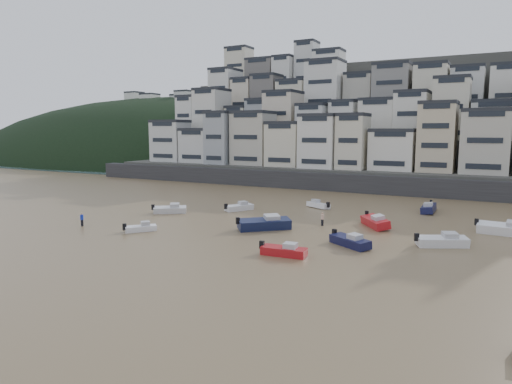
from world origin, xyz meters
The scene contains 18 objects.
ground centered at (0.00, 0.00, 0.00)m, with size 400.00×400.00×0.00m, color olive.
sea_strip centered at (-110.00, 145.00, 0.01)m, with size 340.00×340.00×0.00m, color slate.
harbor_wall centered at (10.00, 65.00, 1.75)m, with size 140.00×3.00×3.50m, color #38383A.
hillside centered at (14.73, 104.84, 13.01)m, with size 141.04×66.00×50.00m.
headland centered at (-95.00, 135.00, 0.02)m, with size 216.00×135.00×53.33m.
boat_a centered at (12.71, 16.57, 0.67)m, with size 4.91×1.61×1.34m, color #AC151A, non-canonical shape.
boat_b centered at (17.31, 23.21, 0.74)m, with size 5.44×1.78×1.48m, color #121439, non-canonical shape.
boat_c centered at (5.67, 26.18, 0.96)m, with size 7.07×2.31×1.93m, color #141C40, non-canonical shape.
boat_d centered at (25.91, 27.58, 0.78)m, with size 5.68×1.86×1.55m, color silver, non-canonical shape.
boat_e centered at (17.32, 34.11, 0.84)m, with size 6.12×2.00×1.67m, color red, non-canonical shape.
boat_f centered at (-3.82, 36.34, 0.67)m, with size 4.93×1.61×1.34m, color white, non-canonical shape.
boat_g centered at (31.80, 36.73, 0.89)m, with size 6.53×2.14×1.78m, color white, non-canonical shape.
boat_h centered at (6.00, 44.20, 0.63)m, with size 4.59×1.50×1.25m, color white, non-canonical shape.
boat_i centered at (21.83, 48.33, 0.80)m, with size 5.88×1.92×1.60m, color #13163D, non-canonical shape.
boat_j centered at (-7.03, 18.25, 0.55)m, with size 4.02×1.32×1.10m, color white, non-canonical shape.
boat_k centered at (-11.63, 29.54, 0.70)m, with size 5.17×1.69×1.41m, color silver, non-canonical shape.
person_blue centered at (-15.71, 17.01, 0.87)m, with size 0.44×0.44×1.74m, color #1930BF, non-canonical shape.
person_pink centered at (11.16, 31.74, 0.87)m, with size 0.44×0.44×1.74m, color #D4AA95, non-canonical shape.
Camera 1 is at (30.64, -22.75, 12.16)m, focal length 32.00 mm.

